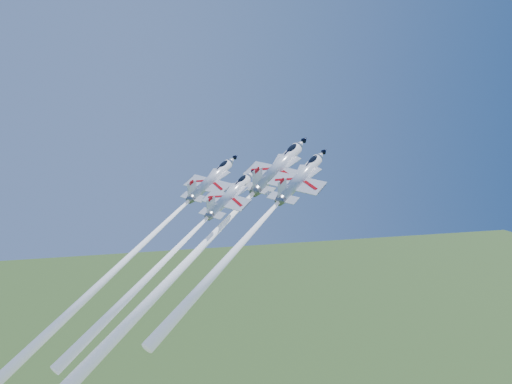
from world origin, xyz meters
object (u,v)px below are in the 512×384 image
object	(u,v)px
jet_left	(144,243)
jet_slot	(176,249)
jet_lead	(213,235)
jet_right	(256,227)

from	to	relation	value
jet_left	jet_slot	xyz separation A→B (m)	(4.48, -6.15, 0.20)
jet_lead	jet_slot	xyz separation A→B (m)	(-6.26, -2.65, -1.23)
jet_left	jet_right	distance (m)	18.87
jet_left	jet_slot	bearing A→B (deg)	-2.64
jet_right	jet_slot	distance (m)	12.66
jet_right	jet_lead	bearing A→B (deg)	-169.44
jet_slot	jet_left	bearing A→B (deg)	177.36
jet_lead	jet_left	xyz separation A→B (m)	(-10.74, 3.49, -1.43)
jet_right	jet_slot	xyz separation A→B (m)	(-12.04, 2.33, -3.15)
jet_lead	jet_right	size ratio (longest dim) A/B	1.33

